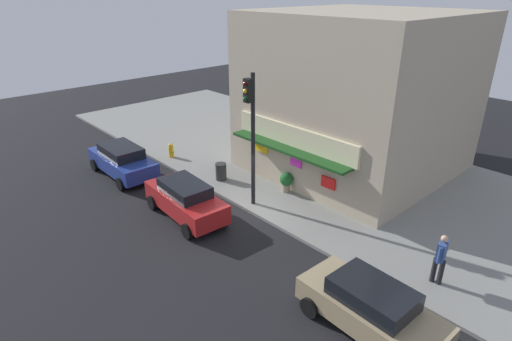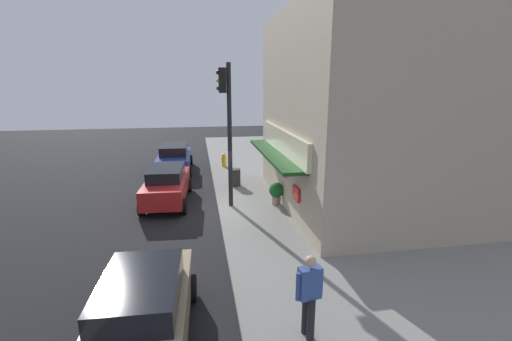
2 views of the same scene
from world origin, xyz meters
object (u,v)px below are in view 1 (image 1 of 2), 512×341
object	(u,v)px
parked_car_tan	(371,308)
pedestrian	(440,257)
fire_hydrant	(171,150)
potted_plant_by_doorway	(286,181)
traffic_light	(251,125)
trash_can	(221,172)
parked_car_blue	(122,160)
parked_car_red	(186,199)

from	to	relation	value
parked_car_tan	pedestrian	bearing A→B (deg)	82.83
fire_hydrant	pedestrian	xyz separation A→B (m)	(15.27, 0.49, 0.61)
fire_hydrant	potted_plant_by_doorway	world-z (taller)	potted_plant_by_doorway
traffic_light	fire_hydrant	distance (m)	7.94
trash_can	potted_plant_by_doorway	bearing A→B (deg)	24.30
fire_hydrant	parked_car_blue	size ratio (longest dim) A/B	0.18
trash_can	potted_plant_by_doorway	xyz separation A→B (m)	(3.14, 1.42, 0.14)
pedestrian	parked_car_red	size ratio (longest dim) A/B	0.41
parked_car_tan	parked_car_blue	bearing A→B (deg)	-179.17
traffic_light	potted_plant_by_doorway	xyz separation A→B (m)	(0.20, 2.02, -3.13)
fire_hydrant	potted_plant_by_doorway	bearing A→B (deg)	12.53
trash_can	parked_car_red	xyz separation A→B (m)	(1.67, -3.21, 0.27)
fire_hydrant	potted_plant_by_doorway	xyz separation A→B (m)	(7.41, 1.65, 0.18)
parked_car_tan	parked_car_red	size ratio (longest dim) A/B	0.97
trash_can	parked_car_tan	world-z (taller)	parked_car_tan
parked_car_blue	traffic_light	bearing A→B (deg)	20.30
parked_car_tan	traffic_light	bearing A→B (deg)	162.59
parked_car_red	fire_hydrant	bearing A→B (deg)	153.28
parked_car_tan	parked_car_red	world-z (taller)	parked_car_red
fire_hydrant	parked_car_tan	size ratio (longest dim) A/B	0.19
potted_plant_by_doorway	parked_car_blue	world-z (taller)	parked_car_blue
traffic_light	fire_hydrant	xyz separation A→B (m)	(-7.21, 0.38, -3.31)
fire_hydrant	parked_car_blue	xyz separation A→B (m)	(0.15, -2.99, 0.30)
pedestrian	parked_car_tan	distance (m)	3.31
traffic_light	parked_car_blue	world-z (taller)	traffic_light
fire_hydrant	trash_can	world-z (taller)	trash_can
potted_plant_by_doorway	parked_car_tan	world-z (taller)	parked_car_tan
potted_plant_by_doorway	pedestrian	bearing A→B (deg)	-8.37
traffic_light	parked_car_blue	size ratio (longest dim) A/B	1.29
trash_can	parked_car_tan	xyz separation A→B (m)	(10.59, -3.00, 0.25)
parked_car_blue	parked_car_red	size ratio (longest dim) A/B	1.03
traffic_light	parked_car_tan	size ratio (longest dim) A/B	1.37
fire_hydrant	parked_car_blue	distance (m)	3.01
fire_hydrant	parked_car_tan	xyz separation A→B (m)	(14.85, -2.78, 0.28)
trash_can	potted_plant_by_doorway	world-z (taller)	potted_plant_by_doorway
traffic_light	trash_can	size ratio (longest dim) A/B	6.81
trash_can	pedestrian	bearing A→B (deg)	1.37
fire_hydrant	potted_plant_by_doorway	size ratio (longest dim) A/B	0.84
parked_car_tan	fire_hydrant	bearing A→B (deg)	169.42
potted_plant_by_doorway	parked_car_blue	bearing A→B (deg)	-147.43
parked_car_blue	parked_car_tan	distance (m)	14.71
fire_hydrant	parked_car_blue	world-z (taller)	parked_car_blue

